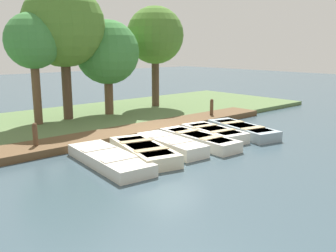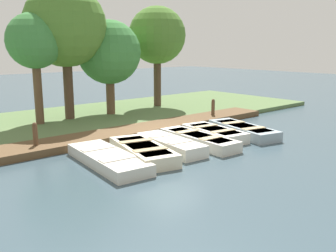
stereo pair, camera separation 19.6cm
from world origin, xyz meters
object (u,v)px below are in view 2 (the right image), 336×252
Objects in this scene: rowboat_5 at (243,130)px; park_tree_far_left at (35,42)px; rowboat_2 at (171,144)px; mooring_post_far at (213,110)px; rowboat_0 at (108,159)px; park_tree_left at (65,26)px; rowboat_3 at (198,140)px; park_tree_right at (157,36)px; park_tree_center at (109,53)px; rowboat_4 at (214,133)px; rowboat_1 at (143,151)px; mooring_post_near at (35,137)px.

rowboat_5 is 9.46m from park_tree_far_left.
rowboat_2 is 2.88× the size of mooring_post_far.
park_tree_left is (-6.68, 2.06, 4.24)m from rowboat_0.
park_tree_left is at bearing -162.96° from rowboat_3.
rowboat_5 is at bearing -11.07° from park_tree_right.
park_tree_center is 0.84× the size of park_tree_right.
park_tree_right reaches higher than rowboat_5.
rowboat_4 is at bearing 35.03° from park_tree_far_left.
park_tree_center is at bearing 152.56° from rowboat_0.
rowboat_4 is 0.46× the size of park_tree_left.
rowboat_1 is 5.03m from rowboat_5.
park_tree_left is (-3.94, 3.19, 3.90)m from mooring_post_near.
park_tree_left reaches higher than mooring_post_near.
rowboat_2 is 7.45m from park_tree_center.
mooring_post_far reaches higher than rowboat_2.
mooring_post_near and mooring_post_far have the same top height.
rowboat_4 is 0.61× the size of park_tree_center.
mooring_post_near is at bearing -90.00° from mooring_post_far.
rowboat_5 is at bearing 83.50° from rowboat_4.
rowboat_0 is 0.74× the size of park_tree_far_left.
park_tree_center reaches higher than rowboat_5.
rowboat_0 is 3.75m from rowboat_3.
rowboat_5 is at bearing 68.35° from mooring_post_near.
rowboat_0 is 0.58× the size of park_tree_left.
park_tree_center is (-0.10, 3.71, -0.47)m from park_tree_far_left.
rowboat_5 is (0.04, 2.52, 0.00)m from rowboat_3.
rowboat_1 is 3.72m from mooring_post_near.
rowboat_3 is 4.88m from mooring_post_far.
rowboat_2 is (0.05, 2.50, 0.03)m from rowboat_0.
rowboat_5 is 0.61× the size of park_tree_right.
mooring_post_far is at bearing 141.54° from rowboat_4.
rowboat_3 is at bearing 13.90° from park_tree_left.
park_tree_far_left is 0.86× the size of park_tree_right.
park_tree_center is (-3.80, 5.37, 2.71)m from mooring_post_near.
park_tree_right is (-0.63, 7.17, 0.40)m from park_tree_far_left.
rowboat_5 reaches higher than rowboat_0.
park_tree_left reaches higher than rowboat_0.
rowboat_4 is 3.78m from mooring_post_far.
rowboat_2 reaches higher than rowboat_5.
mooring_post_far reaches higher than rowboat_0.
mooring_post_near is 6.39m from park_tree_left.
park_tree_center reaches higher than rowboat_2.
rowboat_4 is (-0.19, 2.43, -0.01)m from rowboat_2.
rowboat_0 is 11.16m from park_tree_right.
rowboat_2 is 3.78m from rowboat_5.
rowboat_5 is 3.33× the size of mooring_post_near.
rowboat_3 is at bearing 59.35° from mooring_post_near.
rowboat_5 is (0.09, 5.03, -0.01)m from rowboat_1.
rowboat_2 is at bearing -14.76° from park_tree_center.
park_tree_left is (-6.53, -2.87, 4.21)m from rowboat_4.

